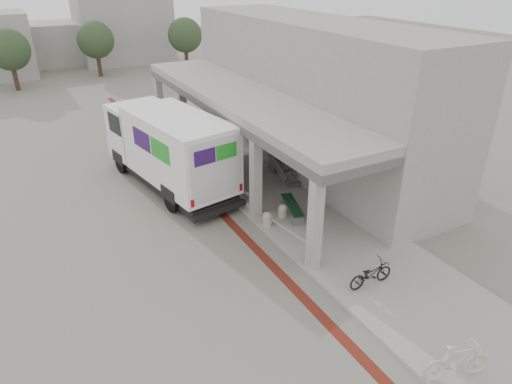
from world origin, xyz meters
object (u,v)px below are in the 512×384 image
bicycle_black (371,274)px  fedex_truck (168,147)px  utility_cabinet (275,162)px  bicycle_cream (458,361)px  bench (292,207)px

bicycle_black → fedex_truck: bearing=18.2°
utility_cabinet → bicycle_black: 9.27m
fedex_truck → bicycle_black: bearing=-83.2°
fedex_truck → bicycle_cream: (2.43, -14.02, -1.23)m
utility_cabinet → fedex_truck: bearing=161.8°
fedex_truck → utility_cabinet: bearing=-22.9°
fedex_truck → bicycle_cream: size_ratio=4.76×
utility_cabinet → bicycle_cream: size_ratio=0.51×
fedex_truck → bicycle_cream: 14.29m
utility_cabinet → bicycle_cream: 13.12m
bicycle_black → bicycle_cream: bicycle_cream is taller
fedex_truck → bicycle_black: 10.75m
bicycle_cream → fedex_truck: bearing=26.7°
bicycle_cream → utility_cabinet: bearing=5.9°
bench → utility_cabinet: utility_cabinet is taller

